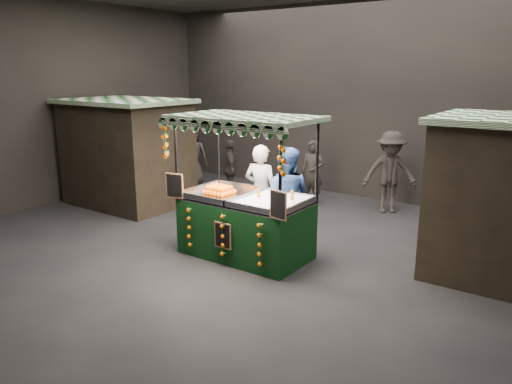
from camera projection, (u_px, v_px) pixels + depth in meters
The scene contains 11 objects.
ground at pixel (246, 250), 9.21m from camera, with size 12.00×12.00×0.00m, color black.
market_hall at pixel (245, 64), 8.39m from camera, with size 12.10×10.10×5.05m.
neighbour_stall_left at pixel (127, 152), 12.16m from camera, with size 3.00×2.20×2.60m.
juice_stall at pixel (245, 215), 8.74m from camera, with size 2.62×1.54×2.54m.
vendor_grey at pixel (261, 192), 9.67m from camera, with size 0.75×0.56×1.89m.
vendor_blue at pixel (286, 198), 9.13m from camera, with size 1.14×1.02×1.94m.
shopper_0 at pixel (312, 173), 12.19m from camera, with size 0.65×0.48×1.61m.
shopper_1 at pixel (464, 199), 9.78m from camera, with size 0.85×0.71×1.57m.
shopper_2 at pixel (231, 169), 12.78m from camera, with size 0.91×0.90×1.54m.
shopper_3 at pixel (390, 172), 11.46m from camera, with size 1.43×1.26×1.92m.
shopper_4 at pixel (193, 156), 14.27m from camera, with size 1.00×0.87×1.72m.
Camera 1 is at (5.17, -6.96, 3.30)m, focal length 34.46 mm.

